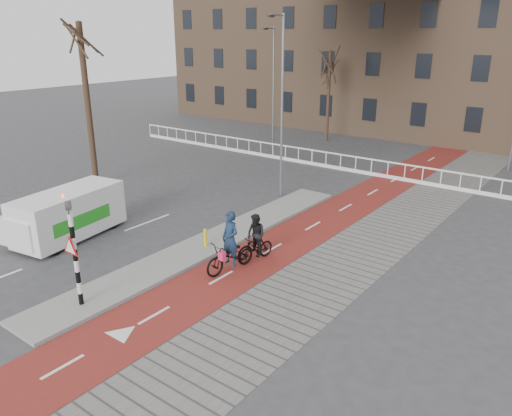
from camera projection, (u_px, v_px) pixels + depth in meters
The scene contains 15 objects.
ground at pixel (146, 288), 16.25m from camera, with size 120.00×120.00×0.00m, color #38383A.
bike_lane at pixel (335, 213), 22.91m from camera, with size 2.50×60.00×0.01m, color maroon.
sidewalk at pixel (393, 227), 21.31m from camera, with size 3.00×60.00×0.01m, color slate.
curb_island at pixel (212, 242), 19.64m from camera, with size 1.80×16.00×0.12m, color gray.
traffic_signal at pixel (73, 247), 14.42m from camera, with size 0.80×0.80×3.68m.
bollard at pixel (205, 238), 19.02m from camera, with size 0.12×0.12×0.69m, color yellow.
cyclist_near at pixel (230, 251), 17.16m from camera, with size 1.03×2.20×2.17m.
cyclist_far at pixel (256, 242), 17.93m from camera, with size 0.83×1.68×1.77m.
van at pixel (69, 213), 19.94m from camera, with size 2.49×4.72×1.93m.
railing at pixel (298, 158), 31.77m from camera, with size 28.00×0.10×0.99m.
townhouse_row at pixel (425, 33), 39.41m from camera, with size 46.00×10.00×15.90m.
tree_left at pixel (88, 107), 26.00m from camera, with size 0.31×0.31×8.39m, color black.
tree_mid at pixel (328, 97), 37.25m from camera, with size 0.23×0.23×6.61m, color black.
streetlight_near at pixel (282, 110), 23.85m from camera, with size 0.12×0.12×8.68m, color slate.
streetlight_left at pixel (273, 88), 35.23m from camera, with size 0.12×0.12×8.23m, color slate.
Camera 1 is at (11.60, -9.36, 7.86)m, focal length 35.00 mm.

